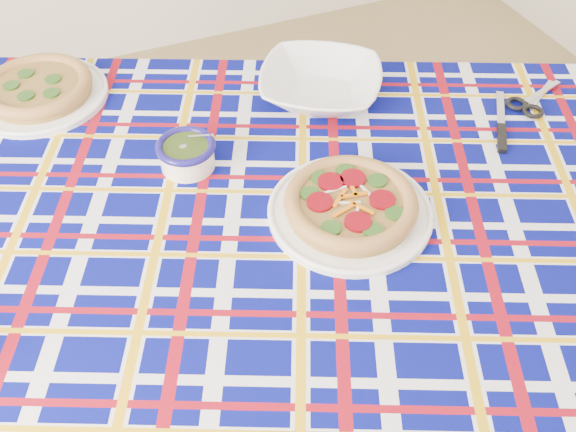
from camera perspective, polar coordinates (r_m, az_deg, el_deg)
name	(u,v)px	position (r m, az deg, el deg)	size (l,w,h in m)	color
floor	(295,377)	(2.02, 0.66, -14.10)	(4.00, 4.00, 0.00)	#93794C
dining_table	(269,234)	(1.38, -1.72, -1.63)	(2.01, 1.68, 0.81)	brown
tablecloth	(268,226)	(1.36, -1.75, -0.88)	(1.76, 1.11, 0.11)	#050964
main_focaccia_plate	(351,203)	(1.29, 5.60, 1.12)	(0.34, 0.34, 0.07)	olive
pesto_bowl	(187,152)	(1.41, -9.01, 5.62)	(0.13, 0.13, 0.08)	#20310D
serving_bowl	(321,85)	(1.60, 2.91, 11.56)	(0.29, 0.29, 0.07)	white
second_focaccia_plate	(38,88)	(1.71, -21.35, 10.59)	(0.34, 0.34, 0.06)	olive
table_knife	(501,110)	(1.65, 18.39, 8.97)	(0.25, 0.02, 0.01)	silver
kitchen_scissors	(542,93)	(1.73, 21.63, 10.15)	(0.21, 0.10, 0.02)	silver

